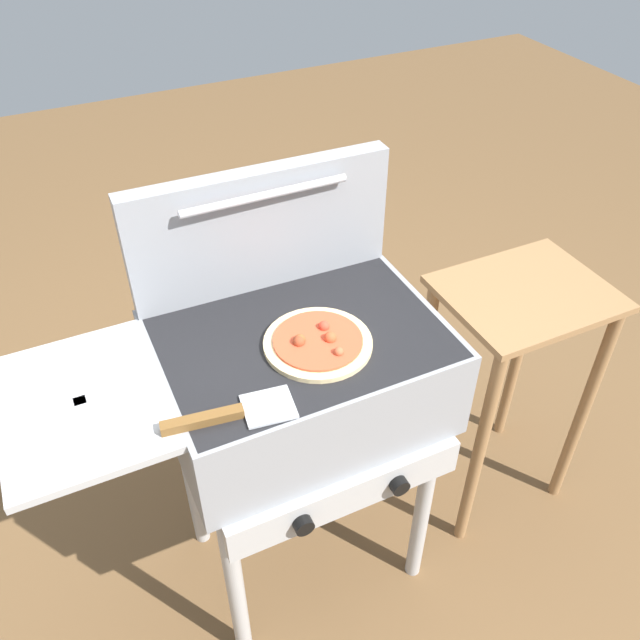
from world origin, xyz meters
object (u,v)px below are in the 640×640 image
at_px(prep_table, 511,356).
at_px(spatula, 230,414).
at_px(grill, 296,382).
at_px(pizza_pepperoni, 318,342).

bearing_deg(prep_table, spatula, -169.10).
xyz_separation_m(spatula, prep_table, (0.88, 0.17, -0.34)).
relative_size(grill, pizza_pepperoni, 4.02).
xyz_separation_m(grill, prep_table, (0.67, 0.00, -0.19)).
distance_m(grill, pizza_pepperoni, 0.16).
distance_m(pizza_pepperoni, spatula, 0.27).
relative_size(pizza_pepperoni, spatula, 0.90).
bearing_deg(prep_table, pizza_pepperoni, -175.13).
height_order(pizza_pepperoni, prep_table, pizza_pepperoni).
xyz_separation_m(pizza_pepperoni, spatula, (-0.24, -0.12, -0.00)).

